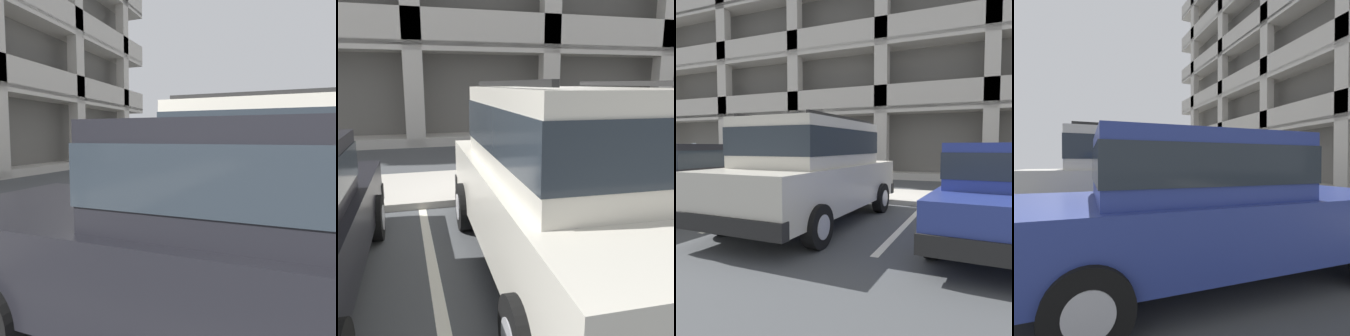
# 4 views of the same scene
# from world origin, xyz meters

# --- Properties ---
(ground_plane) EXTENTS (80.00, 80.00, 0.10)m
(ground_plane) POSITION_xyz_m (0.00, 0.00, -0.05)
(ground_plane) COLOR #444749
(sidewalk) EXTENTS (40.00, 2.20, 0.12)m
(sidewalk) POSITION_xyz_m (0.00, 1.30, 0.06)
(sidewalk) COLOR #ADA89E
(sidewalk) RESTS_ON ground_plane
(parking_stall_lines) EXTENTS (12.60, 4.80, 0.01)m
(parking_stall_lines) POSITION_xyz_m (1.56, -1.40, 0.00)
(parking_stall_lines) COLOR silver
(parking_stall_lines) RESTS_ON ground_plane
(silver_suv) EXTENTS (2.13, 4.84, 2.03)m
(silver_suv) POSITION_xyz_m (-0.16, -2.31, 1.09)
(silver_suv) COLOR beige
(silver_suv) RESTS_ON ground_plane
(red_sedan) EXTENTS (1.95, 4.54, 1.54)m
(red_sedan) POSITION_xyz_m (-3.07, -2.31, 0.82)
(red_sedan) COLOR black
(red_sedan) RESTS_ON ground_plane
(dark_hatchback) EXTENTS (2.03, 4.58, 1.54)m
(dark_hatchback) POSITION_xyz_m (3.20, -2.33, 0.82)
(dark_hatchback) COLOR navy
(dark_hatchback) RESTS_ON ground_plane
(parking_meter_near) EXTENTS (0.35, 0.12, 1.52)m
(parking_meter_near) POSITION_xyz_m (0.10, 0.35, 1.25)
(parking_meter_near) COLOR #47474C
(parking_meter_near) RESTS_ON sidewalk
(parking_meter_far) EXTENTS (0.15, 0.12, 1.49)m
(parking_meter_far) POSITION_xyz_m (-6.14, 0.34, 1.10)
(parking_meter_far) COLOR #47474C
(parking_meter_far) RESTS_ON sidewalk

